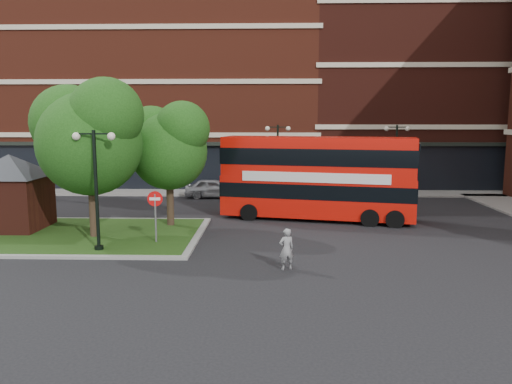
{
  "coord_description": "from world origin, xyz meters",
  "views": [
    {
      "loc": [
        1.47,
        -19.43,
        5.48
      ],
      "look_at": [
        0.82,
        3.87,
        2.0
      ],
      "focal_mm": 35.0,
      "sensor_mm": 36.0,
      "label": 1
    }
  ],
  "objects_px": {
    "bus": "(317,172)",
    "car_white": "(342,185)",
    "woman": "(286,249)",
    "car_silver": "(213,188)"
  },
  "relations": [
    {
      "from": "bus",
      "to": "car_white",
      "type": "xyz_separation_m",
      "value": [
        2.63,
        8.7,
        -1.82
      ]
    },
    {
      "from": "woman",
      "to": "car_white",
      "type": "height_order",
      "value": "woman"
    },
    {
      "from": "bus",
      "to": "car_white",
      "type": "bearing_deg",
      "value": 85.55
    },
    {
      "from": "bus",
      "to": "car_silver",
      "type": "xyz_separation_m",
      "value": [
        -6.43,
        7.2,
        -1.9
      ]
    },
    {
      "from": "car_silver",
      "to": "car_white",
      "type": "xyz_separation_m",
      "value": [
        9.06,
        1.5,
        0.08
      ]
    },
    {
      "from": "car_white",
      "to": "bus",
      "type": "bearing_deg",
      "value": 165.1
    },
    {
      "from": "woman",
      "to": "car_silver",
      "type": "bearing_deg",
      "value": -93.76
    },
    {
      "from": "woman",
      "to": "car_silver",
      "type": "xyz_separation_m",
      "value": [
        -4.5,
        16.33,
        -0.1
      ]
    },
    {
      "from": "bus",
      "to": "car_silver",
      "type": "relative_size",
      "value": 2.69
    },
    {
      "from": "bus",
      "to": "car_white",
      "type": "relative_size",
      "value": 2.31
    }
  ]
}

